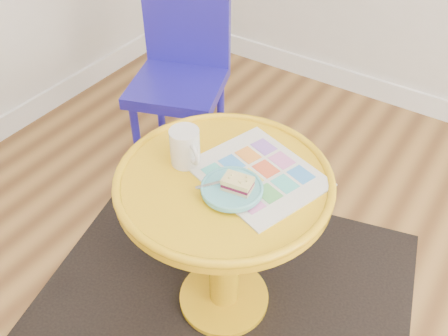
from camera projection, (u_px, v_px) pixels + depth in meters
The scene contains 9 objects.
room_walls at pixel (210, 155), 2.36m from camera, with size 4.00×4.00×4.00m.
rug at pixel (224, 299), 1.82m from camera, with size 1.30×1.10×0.01m, color black.
side_table at pixel (224, 219), 1.54m from camera, with size 0.63×0.63×0.60m.
chair at pixel (182, 67), 2.13m from camera, with size 0.48×0.48×0.85m.
newspaper at pixel (258, 174), 1.44m from camera, with size 0.35×0.29×0.01m, color silver.
mug at pixel (185, 146), 1.44m from camera, with size 0.12×0.09×0.12m.
plate at pixel (232, 189), 1.37m from camera, with size 0.17×0.17×0.02m.
cake_slice at pixel (238, 184), 1.35m from camera, with size 0.09×0.07×0.04m.
fork at pixel (222, 182), 1.38m from camera, with size 0.10×0.12×0.00m.
Camera 1 is at (0.07, -0.48, 1.56)m, focal length 40.00 mm.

